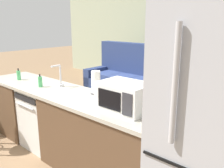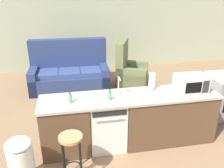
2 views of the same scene
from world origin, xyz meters
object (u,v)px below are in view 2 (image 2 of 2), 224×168
Objects in this scene: paper_towel_roll at (152,81)px; couch at (70,73)px; bar_stool at (71,149)px; trash_bin at (21,162)px; dishwasher at (107,124)px; soap_bottle at (110,96)px; dish_soap_bottle at (70,98)px; microwave at (191,83)px; armchair at (129,72)px.

couch is at bearing 119.16° from paper_towel_roll.
couch is (0.06, 3.37, -0.14)m from bar_stool.
dishwasher is at bearing 27.31° from trash_bin.
paper_towel_roll is at bearing -60.84° from couch.
paper_towel_roll is 1.60× the size of soap_bottle.
dish_soap_bottle is 0.24× the size of bar_stool.
trash_bin is (-1.31, -0.58, -0.59)m from soap_bottle.
microwave is 2.84× the size of dish_soap_bottle.
soap_bottle is 0.24× the size of trash_bin.
microwave is at bearing -18.78° from paper_towel_roll.
microwave is 2.86m from trash_bin.
bar_stool is at bearing -116.66° from armchair.
trash_bin is at bearing -125.51° from armchair.
paper_towel_roll is 0.14× the size of couch.
soap_bottle is at bearing 44.64° from bar_stool.
bar_stool is at bearing -160.92° from microwave.
dishwasher is 0.79m from dish_soap_bottle.
armchair is at bearing 84.15° from paper_towel_roll.
paper_towel_roll is 0.83m from soap_bottle.
paper_towel_roll is 1.76m from bar_stool.
dishwasher is 1.43m from trash_bin.
armchair reaches higher than paper_towel_roll.
dish_soap_bottle is 0.24× the size of trash_bin.
bar_stool is at bearing -90.94° from couch.
dishwasher is 4.77× the size of soap_bottle.
trash_bin is 0.62× the size of armchair.
soap_bottle and dish_soap_bottle have the same top height.
microwave is at bearing 2.87° from soap_bottle.
dishwasher is 0.42× the size of couch.
bar_stool is at bearing -147.42° from paper_towel_roll.
couch is at bearing 89.57° from dish_soap_bottle.
trash_bin is (-1.27, -0.66, -0.04)m from dishwasher.
couch reaches higher than microwave.
couch is 1.62m from armchair.
microwave is 2.21m from bar_stool.
dish_soap_bottle is 2.78m from couch.
dish_soap_bottle reaches higher than dishwasher.
dishwasher is 2.72m from couch.
soap_bottle is 2.86m from couch.
dish_soap_bottle is 0.15× the size of armchair.
bar_stool is 0.62× the size of armchair.
soap_bottle is (-0.78, -0.28, -0.07)m from paper_towel_roll.
couch is (-1.37, 2.46, -0.64)m from paper_towel_roll.
couch is (-0.54, 2.66, -0.03)m from dishwasher.
dish_soap_bottle reaches higher than bar_stool.
couch reaches higher than dish_soap_bottle.
trash_bin is at bearing -102.32° from couch.
dish_soap_bottle is (-1.39, -0.26, -0.07)m from paper_towel_roll.
soap_bottle is 1.00m from bar_stool.
dish_soap_bottle is (-0.56, -0.06, 0.55)m from dishwasher.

